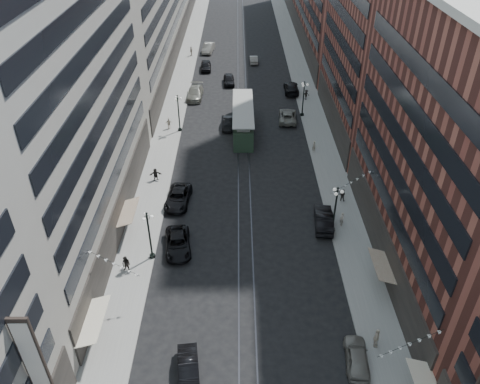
{
  "coord_description": "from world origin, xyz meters",
  "views": [
    {
      "loc": [
        -0.73,
        -6.24,
        31.72
      ],
      "look_at": [
        -0.54,
        32.2,
        5.0
      ],
      "focal_mm": 35.0,
      "sensor_mm": 36.0,
      "label": 1
    }
  ],
  "objects_px": {
    "car_12": "(291,88)",
    "car_extra_0": "(208,48)",
    "car_5": "(189,370)",
    "car_extra_1": "(228,123)",
    "car_9": "(206,66)",
    "pedestrian_2": "(126,264)",
    "car_13": "(229,80)",
    "pedestrian_8": "(314,146)",
    "car_2": "(178,243)",
    "car_10": "(324,219)",
    "lamppost_se_far": "(335,208)",
    "car_11": "(288,116)",
    "streetcar": "(243,120)",
    "lamppost_sw_mid": "(179,112)",
    "pedestrian_9": "(306,95)",
    "car_7": "(178,197)",
    "pedestrian_5": "(156,174)",
    "car_8": "(195,93)",
    "lamppost_se_mid": "(303,98)",
    "pedestrian_4": "(376,338)",
    "lamppost_sw_far": "(149,234)",
    "pedestrian_6": "(169,123)",
    "car_4": "(357,357)",
    "car_14": "(254,60)",
    "pedestrian_7": "(342,195)",
    "pedestrian_extra_0": "(191,51)",
    "pedestrian_extra_1": "(342,219)"
  },
  "relations": [
    {
      "from": "car_12",
      "to": "car_extra_0",
      "type": "xyz_separation_m",
      "value": [
        -15.26,
        21.36,
        0.04
      ]
    },
    {
      "from": "car_5",
      "to": "car_extra_1",
      "type": "height_order",
      "value": "car_5"
    },
    {
      "from": "car_9",
      "to": "pedestrian_2",
      "type": "bearing_deg",
      "value": -97.46
    },
    {
      "from": "car_13",
      "to": "pedestrian_8",
      "type": "xyz_separation_m",
      "value": [
        11.81,
        -24.34,
        0.14
      ]
    },
    {
      "from": "car_2",
      "to": "pedestrian_2",
      "type": "relative_size",
      "value": 3.07
    },
    {
      "from": "car_10",
      "to": "pedestrian_8",
      "type": "relative_size",
      "value": 3.33
    },
    {
      "from": "lamppost_se_far",
      "to": "car_12",
      "type": "bearing_deg",
      "value": 91.23
    },
    {
      "from": "lamppost_se_far",
      "to": "car_11",
      "type": "bearing_deg",
      "value": 95.18
    },
    {
      "from": "streetcar",
      "to": "lamppost_sw_mid",
      "type": "bearing_deg",
      "value": -178.42
    },
    {
      "from": "pedestrian_8",
      "to": "car_extra_0",
      "type": "height_order",
      "value": "car_extra_0"
    },
    {
      "from": "pedestrian_2",
      "to": "pedestrian_8",
      "type": "relative_size",
      "value": 1.12
    },
    {
      "from": "pedestrian_9",
      "to": "car_extra_1",
      "type": "xyz_separation_m",
      "value": [
        -12.73,
        -9.91,
        -0.29
      ]
    },
    {
      "from": "lamppost_sw_mid",
      "to": "car_7",
      "type": "relative_size",
      "value": 1.0
    },
    {
      "from": "lamppost_se_far",
      "to": "pedestrian_5",
      "type": "height_order",
      "value": "lamppost_se_far"
    },
    {
      "from": "car_8",
      "to": "car_extra_1",
      "type": "relative_size",
      "value": 1.42
    },
    {
      "from": "lamppost_se_mid",
      "to": "pedestrian_4",
      "type": "xyz_separation_m",
      "value": [
        1.01,
        -42.51,
        -2.01
      ]
    },
    {
      "from": "lamppost_sw_far",
      "to": "pedestrian_6",
      "type": "height_order",
      "value": "lamppost_sw_far"
    },
    {
      "from": "streetcar",
      "to": "pedestrian_4",
      "type": "bearing_deg",
      "value": -74.88
    },
    {
      "from": "pedestrian_2",
      "to": "streetcar",
      "type": "bearing_deg",
      "value": 87.33
    },
    {
      "from": "streetcar",
      "to": "car_9",
      "type": "distance_m",
      "value": 25.89
    },
    {
      "from": "lamppost_se_mid",
      "to": "car_9",
      "type": "relative_size",
      "value": 1.16
    },
    {
      "from": "car_4",
      "to": "car_14",
      "type": "height_order",
      "value": "car_4"
    },
    {
      "from": "car_12",
      "to": "lamppost_se_far",
      "type": "bearing_deg",
      "value": 91.83
    },
    {
      "from": "car_13",
      "to": "pedestrian_7",
      "type": "xyz_separation_m",
      "value": [
        13.52,
        -35.74,
        0.11
      ]
    },
    {
      "from": "car_8",
      "to": "pedestrian_5",
      "type": "xyz_separation_m",
      "value": [
        -2.95,
        -25.22,
        0.07
      ]
    },
    {
      "from": "lamppost_sw_far",
      "to": "lamppost_se_far",
      "type": "height_order",
      "value": "same"
    },
    {
      "from": "streetcar",
      "to": "pedestrian_7",
      "type": "height_order",
      "value": "streetcar"
    },
    {
      "from": "car_11",
      "to": "car_13",
      "type": "bearing_deg",
      "value": -53.67
    },
    {
      "from": "car_9",
      "to": "pedestrian_extra_0",
      "type": "height_order",
      "value": "pedestrian_extra_0"
    },
    {
      "from": "car_10",
      "to": "pedestrian_6",
      "type": "distance_m",
      "value": 29.69
    },
    {
      "from": "car_14",
      "to": "car_12",
      "type": "bearing_deg",
      "value": 110.84
    },
    {
      "from": "car_9",
      "to": "lamppost_sw_far",
      "type": "bearing_deg",
      "value": -95.34
    },
    {
      "from": "car_5",
      "to": "car_14",
      "type": "height_order",
      "value": "car_5"
    },
    {
      "from": "lamppost_sw_far",
      "to": "car_12",
      "type": "distance_m",
      "value": 45.03
    },
    {
      "from": "lamppost_sw_far",
      "to": "pedestrian_extra_1",
      "type": "distance_m",
      "value": 20.2
    },
    {
      "from": "lamppost_sw_mid",
      "to": "pedestrian_4",
      "type": "distance_m",
      "value": 42.28
    },
    {
      "from": "pedestrian_6",
      "to": "car_extra_1",
      "type": "height_order",
      "value": "pedestrian_6"
    },
    {
      "from": "car_13",
      "to": "pedestrian_extra_0",
      "type": "distance_m",
      "value": 16.86
    },
    {
      "from": "car_7",
      "to": "pedestrian_7",
      "type": "xyz_separation_m",
      "value": [
        18.8,
        0.21,
        0.14
      ]
    },
    {
      "from": "car_extra_0",
      "to": "pedestrian_extra_1",
      "type": "height_order",
      "value": "pedestrian_extra_1"
    },
    {
      "from": "lamppost_sw_mid",
      "to": "car_12",
      "type": "height_order",
      "value": "lamppost_sw_mid"
    },
    {
      "from": "lamppost_sw_far",
      "to": "streetcar",
      "type": "height_order",
      "value": "lamppost_sw_far"
    },
    {
      "from": "streetcar",
      "to": "car_2",
      "type": "height_order",
      "value": "streetcar"
    },
    {
      "from": "car_10",
      "to": "car_14",
      "type": "distance_m",
      "value": 51.42
    },
    {
      "from": "car_7",
      "to": "pedestrian_6",
      "type": "distance_m",
      "value": 18.7
    },
    {
      "from": "pedestrian_extra_0",
      "to": "pedestrian_extra_1",
      "type": "height_order",
      "value": "pedestrian_extra_0"
    },
    {
      "from": "car_2",
      "to": "pedestrian_extra_0",
      "type": "bearing_deg",
      "value": 85.49
    },
    {
      "from": "car_extra_1",
      "to": "lamppost_sw_mid",
      "type": "bearing_deg",
      "value": -168.65
    },
    {
      "from": "car_9",
      "to": "car_10",
      "type": "height_order",
      "value": "car_10"
    },
    {
      "from": "car_10",
      "to": "car_5",
      "type": "bearing_deg",
      "value": 59.56
    }
  ]
}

